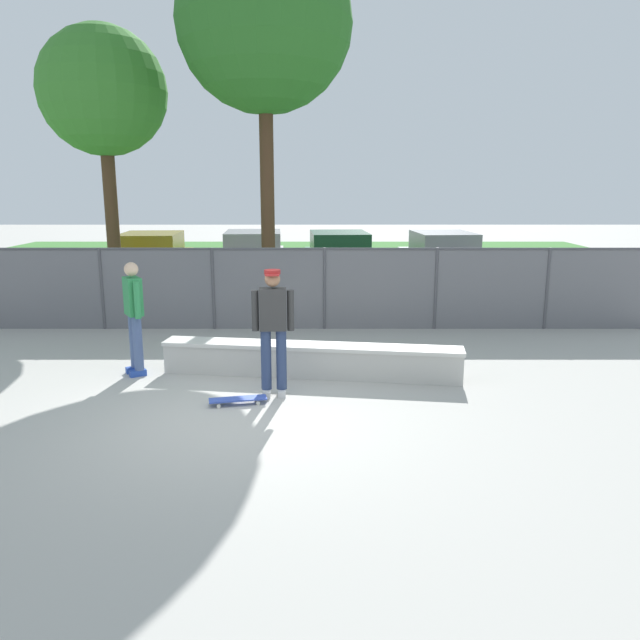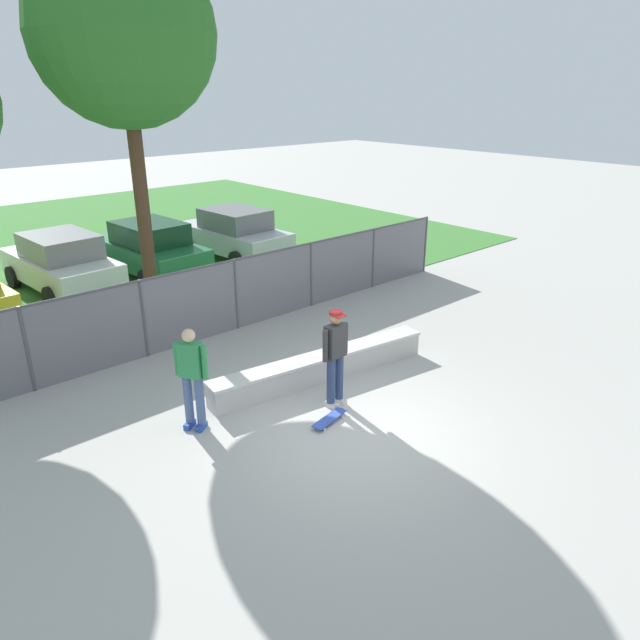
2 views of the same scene
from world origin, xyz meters
TOP-DOWN VIEW (x-y plane):
  - ground_plane at (0.00, 0.00)m, footprint 80.00×80.00m
  - grass_strip at (0.00, 15.39)m, footprint 28.38×20.00m
  - concrete_ledge at (0.93, 1.80)m, footprint 4.81×1.14m
  - skateboarder at (0.41, 0.86)m, footprint 0.60×0.32m
  - skateboard at (-0.07, 0.48)m, footprint 0.82×0.36m
  - chainlink_fence at (0.00, 5.09)m, footprint 16.45×0.07m
  - tree_near_right at (-0.14, 6.76)m, footprint 3.86×3.86m
  - car_white at (-0.91, 10.64)m, footprint 2.24×4.31m
  - car_green at (1.63, 10.39)m, footprint 2.24×4.31m
  - car_silver at (4.66, 10.34)m, footprint 2.24×4.31m
  - bystander at (-1.88, 1.88)m, footprint 0.41×0.53m

SIDE VIEW (x-z plane):
  - ground_plane at x=0.00m, z-range 0.00..0.00m
  - grass_strip at x=0.00m, z-range 0.00..0.02m
  - skateboard at x=-0.07m, z-range 0.03..0.12m
  - concrete_ledge at x=0.93m, z-range 0.00..0.52m
  - car_white at x=-0.91m, z-range 0.01..1.67m
  - car_green at x=1.63m, z-range 0.01..1.67m
  - car_silver at x=4.66m, z-range 0.01..1.67m
  - chainlink_fence at x=0.00m, z-range 0.08..1.80m
  - bystander at x=-1.88m, z-range 0.10..1.92m
  - skateboarder at x=0.41m, z-range 0.11..1.95m
  - tree_near_right at x=-0.14m, z-range 2.23..10.61m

